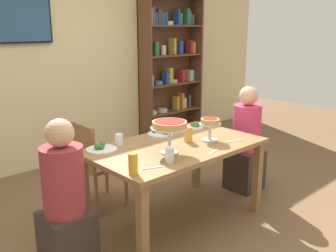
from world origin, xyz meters
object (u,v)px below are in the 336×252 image
object	(u,v)px
diner_head_west	(65,208)
beer_glass_amber_short	(188,134)
water_glass_clear_far	(170,155)
cutlery_knife_near	(213,152)
salad_plate_far_diner	(161,133)
personal_pizza_stand	(210,124)
salad_plate_near_diner	(192,127)
chair_far_left	(94,161)
deep_dish_pizza_stand	(170,127)
beer_glass_amber_tall	(133,164)
water_glass_clear_near	(119,140)
dining_table	(176,154)
cutlery_fork_far	(154,168)
bookshelf	(170,66)
diner_head_east	(246,146)
cutlery_fork_near	(234,141)
salad_plate_spare	(101,148)
television	(12,20)

from	to	relation	value
diner_head_west	beer_glass_amber_short	bearing A→B (deg)	-1.90
water_glass_clear_far	cutlery_knife_near	xyz separation A→B (m)	(0.41, -0.08, -0.06)
cutlery_knife_near	salad_plate_far_diner	bearing A→B (deg)	71.12
salad_plate_far_diner	cutlery_knife_near	size ratio (longest dim) A/B	1.37
personal_pizza_stand	salad_plate_near_diner	xyz separation A→B (m)	(0.21, 0.42, -0.14)
chair_far_left	deep_dish_pizza_stand	world-z (taller)	deep_dish_pizza_stand
beer_glass_amber_tall	water_glass_clear_far	distance (m)	0.36
beer_glass_amber_tall	chair_far_left	bearing A→B (deg)	73.16
salad_plate_near_diner	salad_plate_far_diner	bearing A→B (deg)	176.34
water_glass_clear_far	cutlery_knife_near	size ratio (longest dim) A/B	0.66
diner_head_west	water_glass_clear_near	world-z (taller)	diner_head_west
dining_table	cutlery_fork_far	size ratio (longest dim) A/B	8.57
water_glass_clear_far	cutlery_fork_far	distance (m)	0.18
dining_table	personal_pizza_stand	xyz separation A→B (m)	(0.31, -0.12, 0.24)
dining_table	salad_plate_near_diner	world-z (taller)	salad_plate_near_diner
bookshelf	salad_plate_near_diner	xyz separation A→B (m)	(-1.29, -1.72, -0.41)
beer_glass_amber_tall	beer_glass_amber_short	bearing A→B (deg)	18.33
beer_glass_amber_short	cutlery_knife_near	distance (m)	0.37
diner_head_east	chair_far_left	world-z (taller)	diner_head_east
diner_head_east	salad_plate_far_diner	xyz separation A→B (m)	(-0.95, 0.33, 0.27)
water_glass_clear_far	deep_dish_pizza_stand	bearing A→B (deg)	47.20
diner_head_west	beer_glass_amber_tall	distance (m)	0.59
bookshelf	beer_glass_amber_short	size ratio (longest dim) A/B	16.12
water_glass_clear_near	cutlery_fork_near	bearing A→B (deg)	-36.47
deep_dish_pizza_stand	personal_pizza_stand	bearing A→B (deg)	1.14
chair_far_left	beer_glass_amber_tall	world-z (taller)	beer_glass_amber_tall
chair_far_left	salad_plate_spare	distance (m)	0.53
beer_glass_amber_tall	cutlery_knife_near	distance (m)	0.78
water_glass_clear_near	cutlery_fork_far	distance (m)	0.65
bookshelf	beer_glass_amber_tall	size ratio (longest dim) A/B	14.13
beer_glass_amber_short	water_glass_clear_near	xyz separation A→B (m)	(-0.52, 0.34, -0.02)
deep_dish_pizza_stand	water_glass_clear_near	bearing A→B (deg)	111.70
dining_table	diner_head_east	world-z (taller)	diner_head_east
salad_plate_near_diner	deep_dish_pizza_stand	bearing A→B (deg)	-149.48
beer_glass_amber_tall	cutlery_fork_far	bearing A→B (deg)	-2.56
diner_head_east	salad_plate_far_diner	world-z (taller)	diner_head_east
television	salad_plate_near_diner	bearing A→B (deg)	-59.96
salad_plate_spare	cutlery_fork_near	distance (m)	1.20
diner_head_east	deep_dish_pizza_stand	size ratio (longest dim) A/B	3.66
television	personal_pizza_stand	size ratio (longest dim) A/B	4.34
television	water_glass_clear_far	xyz separation A→B (m)	(0.18, -2.40, -1.03)
dining_table	water_glass_clear_far	distance (m)	0.47
dining_table	water_glass_clear_near	world-z (taller)	water_glass_clear_near
personal_pizza_stand	salad_plate_far_diner	xyz separation A→B (m)	(-0.20, 0.44, -0.13)
dining_table	beer_glass_amber_tall	world-z (taller)	beer_glass_amber_tall
personal_pizza_stand	salad_plate_near_diner	bearing A→B (deg)	63.25
beer_glass_amber_short	salad_plate_near_diner	bearing A→B (deg)	39.18
deep_dish_pizza_stand	cutlery_fork_far	bearing A→B (deg)	-151.15
beer_glass_amber_tall	cutlery_fork_far	world-z (taller)	beer_glass_amber_tall
diner_head_east	water_glass_clear_far	xyz separation A→B (m)	(-1.40, -0.28, 0.31)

